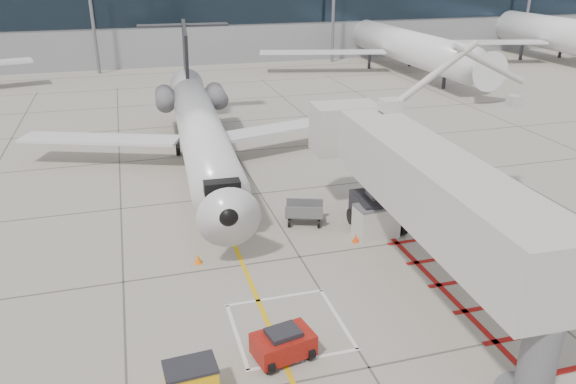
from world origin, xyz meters
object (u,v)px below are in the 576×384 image
object	(u,v)px
pushback_tug	(283,343)
spill_bin	(191,383)
jet_bridge	(441,208)
regional_jet	(203,117)

from	to	relation	value
pushback_tug	spill_bin	size ratio (longest dim) A/B	1.31
jet_bridge	pushback_tug	distance (m)	8.17
regional_jet	spill_bin	size ratio (longest dim) A/B	19.67
jet_bridge	pushback_tug	xyz separation A→B (m)	(-7.12, -2.35, -3.25)
regional_jet	spill_bin	bearing A→B (deg)	-96.94
jet_bridge	spill_bin	size ratio (longest dim) A/B	12.26
jet_bridge	pushback_tug	bearing A→B (deg)	-159.59
jet_bridge	regional_jet	bearing A→B (deg)	117.09
regional_jet	pushback_tug	size ratio (longest dim) A/B	15.00
jet_bridge	spill_bin	bearing A→B (deg)	-159.15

